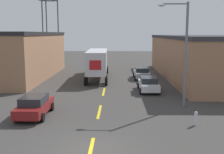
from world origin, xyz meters
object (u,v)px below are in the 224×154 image
(semi_truck, at_px, (98,61))
(parked_car_left_near, at_px, (35,105))
(parked_car_right_mid, at_px, (149,84))
(fire_hydrant, at_px, (196,118))
(street_lamp, at_px, (183,47))
(parked_car_right_far, at_px, (142,73))

(semi_truck, height_order, parked_car_left_near, semi_truck)
(parked_car_right_mid, xyz_separation_m, fire_hydrant, (1.83, -10.64, -0.31))
(parked_car_left_near, bearing_deg, fire_hydrant, -10.00)
(parked_car_right_mid, relative_size, street_lamp, 0.55)
(parked_car_right_far, xyz_separation_m, fire_hydrant, (1.83, -18.69, -0.31))
(semi_truck, height_order, parked_car_right_far, semi_truck)
(parked_car_right_mid, distance_m, street_lamp, 7.33)
(semi_truck, xyz_separation_m, street_lamp, (7.67, -14.38, 2.50))
(parked_car_right_mid, height_order, fire_hydrant, parked_car_right_mid)
(parked_car_right_mid, height_order, parked_car_left_near, same)
(parked_car_right_mid, relative_size, fire_hydrant, 4.83)
(parked_car_right_far, xyz_separation_m, street_lamp, (1.96, -13.88, 3.98))
(semi_truck, distance_m, fire_hydrant, 20.69)
(semi_truck, xyz_separation_m, fire_hydrant, (7.55, -19.19, -1.78))
(parked_car_right_mid, height_order, parked_car_right_far, same)
(street_lamp, height_order, fire_hydrant, street_lamp)
(parked_car_right_far, relative_size, street_lamp, 0.55)
(semi_truck, bearing_deg, parked_car_left_near, -102.34)
(parked_car_right_far, height_order, street_lamp, street_lamp)
(parked_car_right_far, distance_m, parked_car_left_near, 19.06)
(parked_car_left_near, distance_m, fire_hydrant, 11.06)
(parked_car_left_near, relative_size, fire_hydrant, 4.83)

